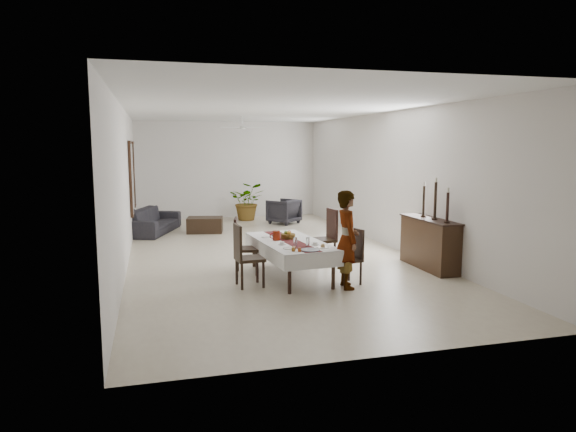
{
  "coord_description": "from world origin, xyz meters",
  "views": [
    {
      "loc": [
        -2.47,
        -11.15,
        2.41
      ],
      "look_at": [
        0.07,
        -1.61,
        1.05
      ],
      "focal_mm": 32.0,
      "sensor_mm": 36.0,
      "label": 1
    }
  ],
  "objects_px": {
    "red_pitcher": "(276,236)",
    "dining_table_top": "(290,242)",
    "woman": "(347,240)",
    "sideboard_body": "(429,244)",
    "sofa": "(153,221)"
  },
  "relations": [
    {
      "from": "red_pitcher",
      "to": "dining_table_top",
      "type": "bearing_deg",
      "value": -25.49
    },
    {
      "from": "woman",
      "to": "dining_table_top",
      "type": "bearing_deg",
      "value": 44.37
    },
    {
      "from": "dining_table_top",
      "to": "sideboard_body",
      "type": "height_order",
      "value": "sideboard_body"
    },
    {
      "from": "red_pitcher",
      "to": "woman",
      "type": "height_order",
      "value": "woman"
    },
    {
      "from": "red_pitcher",
      "to": "sofa",
      "type": "height_order",
      "value": "red_pitcher"
    },
    {
      "from": "dining_table_top",
      "to": "sideboard_body",
      "type": "xyz_separation_m",
      "value": [
        2.83,
        -0.04,
        -0.17
      ]
    },
    {
      "from": "red_pitcher",
      "to": "sideboard_body",
      "type": "height_order",
      "value": "sideboard_body"
    },
    {
      "from": "red_pitcher",
      "to": "woman",
      "type": "xyz_separation_m",
      "value": [
        0.98,
        -1.05,
        0.07
      ]
    },
    {
      "from": "woman",
      "to": "sofa",
      "type": "relative_size",
      "value": 0.72
    },
    {
      "from": "dining_table_top",
      "to": "woman",
      "type": "distance_m",
      "value": 1.21
    },
    {
      "from": "dining_table_top",
      "to": "red_pitcher",
      "type": "relative_size",
      "value": 12.0
    },
    {
      "from": "dining_table_top",
      "to": "red_pitcher",
      "type": "bearing_deg",
      "value": 149.04
    },
    {
      "from": "red_pitcher",
      "to": "sofa",
      "type": "xyz_separation_m",
      "value": [
        -2.18,
        5.55,
        -0.43
      ]
    },
    {
      "from": "dining_table_top",
      "to": "sofa",
      "type": "relative_size",
      "value": 0.93
    },
    {
      "from": "dining_table_top",
      "to": "sideboard_body",
      "type": "distance_m",
      "value": 2.84
    }
  ]
}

